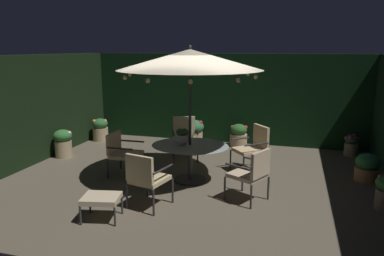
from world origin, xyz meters
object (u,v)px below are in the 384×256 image
(patio_chair_south, at_px, (122,151))
(patio_chair_southeast, at_px, (185,135))
(patio_chair_north, at_px, (146,176))
(potted_plant_front_corner, at_px, (100,129))
(patio_dining_table, at_px, (190,152))
(ottoman_footrest, at_px, (101,199))
(potted_plant_right_near, at_px, (351,145))
(patio_umbrella, at_px, (190,60))
(potted_plant_back_left, at_px, (367,167))
(patio_chair_east, at_px, (254,145))
(potted_plant_left_far, at_px, (239,135))
(centerpiece_planter, at_px, (182,135))
(potted_plant_back_right, at_px, (63,142))
(patio_chair_northeast, at_px, (252,171))
(potted_plant_left_near, at_px, (194,131))

(patio_chair_south, bearing_deg, patio_chair_southeast, 56.67)
(patio_chair_north, xyz_separation_m, potted_plant_front_corner, (-3.07, 3.84, -0.23))
(patio_dining_table, relative_size, ottoman_footrest, 2.41)
(potted_plant_right_near, bearing_deg, patio_umbrella, -140.86)
(patio_chair_north, distance_m, potted_plant_front_corner, 4.92)
(patio_chair_north, distance_m, patio_chair_southeast, 2.83)
(patio_chair_southeast, relative_size, potted_plant_back_left, 1.78)
(patio_chair_east, xyz_separation_m, potted_plant_left_far, (-0.62, 1.94, -0.27))
(centerpiece_planter, relative_size, potted_plant_back_right, 0.53)
(patio_chair_northeast, bearing_deg, potted_plant_left_far, 102.25)
(patio_chair_northeast, distance_m, potted_plant_back_right, 4.95)
(patio_chair_south, relative_size, potted_plant_left_near, 1.37)
(patio_chair_northeast, xyz_separation_m, potted_plant_back_right, (-4.75, 1.37, -0.18))
(ottoman_footrest, height_order, potted_plant_left_far, potted_plant_left_far)
(patio_chair_north, xyz_separation_m, patio_chair_east, (1.49, 2.38, 0.01))
(potted_plant_front_corner, bearing_deg, patio_umbrella, -35.15)
(potted_plant_right_near, bearing_deg, potted_plant_left_far, 177.40)
(potted_plant_right_near, bearing_deg, patio_chair_northeast, -121.02)
(patio_chair_southeast, relative_size, ottoman_footrest, 1.57)
(patio_dining_table, relative_size, potted_plant_left_far, 2.53)
(patio_dining_table, xyz_separation_m, patio_chair_southeast, (-0.54, 1.38, -0.02))
(potted_plant_left_far, bearing_deg, potted_plant_front_corner, -173.09)
(patio_umbrella, xyz_separation_m, patio_chair_east, (1.16, 0.94, -1.84))
(patio_chair_southeast, bearing_deg, patio_dining_table, -68.66)
(ottoman_footrest, bearing_deg, potted_plant_left_near, 88.46)
(potted_plant_back_right, bearing_deg, patio_chair_east, 3.08)
(patio_chair_south, height_order, potted_plant_front_corner, patio_chair_south)
(potted_plant_left_near, bearing_deg, potted_plant_back_left, -24.72)
(patio_dining_table, distance_m, centerpiece_planter, 0.39)
(potted_plant_left_near, xyz_separation_m, potted_plant_back_right, (-2.72, -2.18, 0.02))
(patio_chair_east, bearing_deg, patio_chair_northeast, -84.56)
(patio_dining_table, height_order, ottoman_footrest, patio_dining_table)
(patio_chair_east, bearing_deg, patio_dining_table, -141.06)
(potted_plant_back_left, bearing_deg, patio_chair_east, -179.57)
(centerpiece_planter, bearing_deg, patio_chair_east, 37.47)
(ottoman_footrest, bearing_deg, potted_plant_back_right, 133.79)
(patio_chair_south, height_order, potted_plant_back_right, patio_chair_south)
(patio_chair_northeast, xyz_separation_m, potted_plant_left_far, (-0.77, 3.56, -0.24))
(centerpiece_planter, relative_size, potted_plant_left_far, 0.59)
(ottoman_footrest, bearing_deg, patio_chair_northeast, 31.66)
(patio_chair_east, height_order, ottoman_footrest, patio_chair_east)
(patio_chair_east, bearing_deg, potted_plant_back_left, 0.43)
(centerpiece_planter, relative_size, potted_plant_front_corner, 0.56)
(centerpiece_planter, height_order, patio_chair_south, centerpiece_planter)
(centerpiece_planter, relative_size, ottoman_footrest, 0.56)
(patio_umbrella, height_order, patio_chair_north, patio_umbrella)
(patio_chair_southeast, xyz_separation_m, potted_plant_right_near, (3.92, 1.36, -0.30))
(patio_chair_north, xyz_separation_m, potted_plant_back_left, (3.77, 2.40, -0.28))
(patio_umbrella, xyz_separation_m, patio_chair_south, (-1.48, -0.04, -1.89))
(patio_chair_east, height_order, potted_plant_left_far, patio_chair_east)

